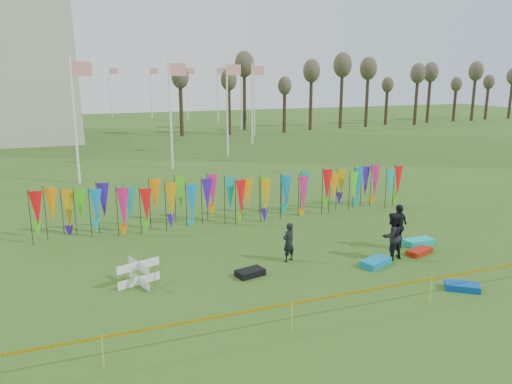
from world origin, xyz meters
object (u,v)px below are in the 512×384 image
object	(u,v)px
person_left	(289,242)
kite_bag_red	(419,252)
kite_bag_blue	(462,287)
kite_bag_teal	(419,242)
person_right	(399,226)
kite_bag_black	(250,273)
person_mid	(392,236)
box_kite	(139,273)
kite_bag_turquoise	(376,262)

from	to	relation	value
person_left	kite_bag_red	bearing A→B (deg)	145.32
kite_bag_blue	kite_bag_teal	xyz separation A→B (m)	(1.59, 4.23, 0.01)
person_right	kite_bag_black	bearing A→B (deg)	-19.17
kite_bag_red	kite_bag_black	distance (m)	7.10
kite_bag_blue	kite_bag_black	world-z (taller)	kite_bag_black
person_left	person_mid	world-z (taller)	person_mid
kite_bag_red	kite_bag_black	world-z (taller)	kite_bag_black
person_right	kite_bag_red	distance (m)	1.28
kite_bag_red	kite_bag_black	xyz separation A→B (m)	(-7.09, 0.37, 0.01)
box_kite	kite_bag_red	distance (m)	10.95
person_right	person_left	bearing A→B (deg)	-27.06
kite_bag_teal	kite_bag_blue	bearing A→B (deg)	-110.63
person_left	kite_bag_teal	xyz separation A→B (m)	(5.93, -0.24, -0.65)
person_left	person_mid	size ratio (longest dim) A/B	0.82
kite_bag_teal	person_mid	bearing A→B (deg)	-155.04
person_right	kite_bag_red	size ratio (longest dim) A/B	1.64
kite_bag_blue	kite_bag_turquoise	bearing A→B (deg)	116.58
kite_bag_red	person_mid	bearing A→B (deg)	-178.15
kite_bag_blue	kite_bag_black	bearing A→B (deg)	149.47
kite_bag_black	kite_bag_teal	world-z (taller)	kite_bag_teal
person_mid	kite_bag_blue	bearing A→B (deg)	89.22
person_left	kite_bag_turquoise	xyz separation A→B (m)	(2.89, -1.59, -0.64)
person_left	kite_bag_red	world-z (taller)	person_left
person_left	person_right	bearing A→B (deg)	154.76
person_right	kite_bag_black	distance (m)	6.77
box_kite	kite_bag_teal	bearing A→B (deg)	-0.02
person_mid	kite_bag_blue	size ratio (longest dim) A/B	1.73
kite_bag_blue	box_kite	bearing A→B (deg)	157.08
kite_bag_blue	person_right	bearing A→B (deg)	83.26
person_left	kite_bag_teal	distance (m)	5.97
kite_bag_red	kite_bag_black	bearing A→B (deg)	177.01
kite_bag_black	kite_bag_red	bearing A→B (deg)	-2.99
person_right	kite_bag_blue	distance (m)	4.30
box_kite	kite_bag_turquoise	world-z (taller)	box_kite
person_right	kite_bag_turquoise	size ratio (longest dim) A/B	1.50
person_left	kite_bag_turquoise	size ratio (longest dim) A/B	1.22
person_right	kite_bag_turquoise	bearing A→B (deg)	10.18
person_right	kite_bag_turquoise	world-z (taller)	person_right
person_mid	person_left	bearing A→B (deg)	-28.04
kite_bag_red	kite_bag_teal	xyz separation A→B (m)	(0.71, 0.94, 0.01)
kite_bag_teal	kite_bag_red	bearing A→B (deg)	-127.09
kite_bag_turquoise	kite_bag_black	xyz separation A→B (m)	(-4.76, 0.77, -0.01)
kite_bag_red	kite_bag_teal	distance (m)	1.18
kite_bag_blue	person_mid	bearing A→B (deg)	99.32
kite_bag_blue	kite_bag_black	xyz separation A→B (m)	(-6.21, 3.66, 0.00)
person_mid	kite_bag_black	world-z (taller)	person_mid
person_right	kite_bag_blue	bearing A→B (deg)	59.57
box_kite	person_right	xyz separation A→B (m)	(10.52, -0.05, 0.50)
box_kite	person_left	world-z (taller)	person_left
kite_bag_teal	person_right	bearing A→B (deg)	-177.73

